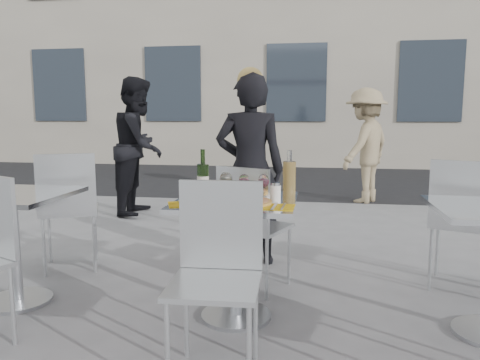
# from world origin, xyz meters

# --- Properties ---
(ground) EXTENTS (80.00, 80.00, 0.00)m
(ground) POSITION_xyz_m (0.00, 0.00, 0.00)
(ground) COLOR slate
(street_asphalt) EXTENTS (24.00, 5.00, 0.00)m
(street_asphalt) POSITION_xyz_m (0.00, 6.50, 0.00)
(street_asphalt) COLOR black
(street_asphalt) RESTS_ON ground
(main_table) EXTENTS (0.72, 0.72, 0.75)m
(main_table) POSITION_xyz_m (0.00, 0.00, 0.54)
(main_table) COLOR #B7BABF
(main_table) RESTS_ON ground
(side_table_left) EXTENTS (0.72, 0.72, 0.75)m
(side_table_left) POSITION_xyz_m (-1.50, 0.00, 0.54)
(side_table_left) COLOR #B7BABF
(side_table_left) RESTS_ON ground
(chair_far) EXTENTS (0.54, 0.55, 0.91)m
(chair_far) POSITION_xyz_m (0.03, 0.45, 0.54)
(chair_far) COLOR silver
(chair_far) RESTS_ON ground
(chair_near) EXTENTS (0.44, 0.46, 0.93)m
(chair_near) POSITION_xyz_m (0.01, -0.59, 0.55)
(chair_near) COLOR silver
(chair_near) RESTS_ON ground
(side_chair_lfar) EXTENTS (0.59, 0.59, 0.97)m
(side_chair_lfar) POSITION_xyz_m (-1.47, 0.65, 0.57)
(side_chair_lfar) COLOR silver
(side_chair_lfar) RESTS_ON ground
(side_chair_rfar) EXTENTS (0.56, 0.57, 0.95)m
(side_chair_rfar) POSITION_xyz_m (1.51, 0.68, 0.56)
(side_chair_rfar) COLOR silver
(side_chair_rfar) RESTS_ON ground
(woman_diner) EXTENTS (0.61, 0.42, 1.60)m
(woman_diner) POSITION_xyz_m (-0.07, 1.14, 0.80)
(woman_diner) COLOR black
(woman_diner) RESTS_ON ground
(pedestrian_a) EXTENTS (0.70, 0.88, 1.73)m
(pedestrian_a) POSITION_xyz_m (-1.74, 2.91, 0.86)
(pedestrian_a) COLOR black
(pedestrian_a) RESTS_ON ground
(pedestrian_b) EXTENTS (1.07, 1.22, 1.64)m
(pedestrian_b) POSITION_xyz_m (1.18, 4.15, 0.82)
(pedestrian_b) COLOR #9B8764
(pedestrian_b) RESTS_ON ground
(pizza_near) EXTENTS (0.32, 0.32, 0.02)m
(pizza_near) POSITION_xyz_m (0.07, -0.11, 0.76)
(pizza_near) COLOR tan
(pizza_near) RESTS_ON main_table
(pizza_far) EXTENTS (0.32, 0.32, 0.03)m
(pizza_far) POSITION_xyz_m (0.04, 0.17, 0.77)
(pizza_far) COLOR white
(pizza_far) RESTS_ON main_table
(salad_plate) EXTENTS (0.22, 0.22, 0.09)m
(salad_plate) POSITION_xyz_m (0.05, 0.08, 0.79)
(salad_plate) COLOR white
(salad_plate) RESTS_ON main_table
(wine_bottle) EXTENTS (0.07, 0.08, 0.29)m
(wine_bottle) POSITION_xyz_m (-0.23, 0.12, 0.86)
(wine_bottle) COLOR #2A4C1C
(wine_bottle) RESTS_ON main_table
(carafe) EXTENTS (0.08, 0.08, 0.29)m
(carafe) POSITION_xyz_m (0.31, 0.18, 0.87)
(carafe) COLOR #D6B05B
(carafe) RESTS_ON main_table
(sugar_shaker) EXTENTS (0.06, 0.06, 0.11)m
(sugar_shaker) POSITION_xyz_m (0.24, 0.02, 0.80)
(sugar_shaker) COLOR white
(sugar_shaker) RESTS_ON main_table
(wineglass_white_a) EXTENTS (0.07, 0.07, 0.16)m
(wineglass_white_a) POSITION_xyz_m (-0.08, 0.08, 0.86)
(wineglass_white_a) COLOR white
(wineglass_white_a) RESTS_ON main_table
(wineglass_white_b) EXTENTS (0.07, 0.07, 0.16)m
(wineglass_white_b) POSITION_xyz_m (-0.07, 0.07, 0.86)
(wineglass_white_b) COLOR white
(wineglass_white_b) RESTS_ON main_table
(wineglass_red_a) EXTENTS (0.07, 0.07, 0.16)m
(wineglass_red_a) POSITION_xyz_m (0.05, 0.01, 0.86)
(wineglass_red_a) COLOR white
(wineglass_red_a) RESTS_ON main_table
(wineglass_red_b) EXTENTS (0.07, 0.07, 0.16)m
(wineglass_red_b) POSITION_xyz_m (0.16, 0.02, 0.86)
(wineglass_red_b) COLOR white
(wineglass_red_b) RESTS_ON main_table
(napkin_left) EXTENTS (0.23, 0.23, 0.01)m
(napkin_left) POSITION_xyz_m (-0.27, -0.19, 0.75)
(napkin_left) COLOR gold
(napkin_left) RESTS_ON main_table
(napkin_right) EXTENTS (0.19, 0.20, 0.01)m
(napkin_right) POSITION_xyz_m (0.27, -0.19, 0.75)
(napkin_right) COLOR gold
(napkin_right) RESTS_ON main_table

